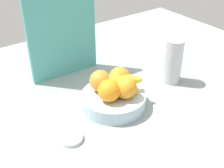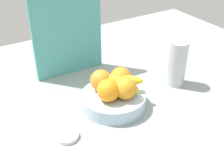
{
  "view_description": "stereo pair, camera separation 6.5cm",
  "coord_description": "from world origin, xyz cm",
  "px_view_note": "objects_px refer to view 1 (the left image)",
  "views": [
    {
      "loc": [
        -49.27,
        -67.18,
        61.51
      ],
      "look_at": [
        -0.32,
        0.38,
        8.86
      ],
      "focal_mm": 47.35,
      "sensor_mm": 36.0,
      "label": 1
    },
    {
      "loc": [
        -43.83,
        -70.8,
        61.51
      ],
      "look_at": [
        -0.32,
        0.38,
        8.86
      ],
      "focal_mm": 47.35,
      "sensor_mm": 36.0,
      "label": 2
    }
  ],
  "objects_px": {
    "orange_front_right": "(126,88)",
    "jar_lid": "(71,138)",
    "orange_front_left": "(109,91)",
    "fruit_bowl": "(112,100)",
    "orange_back_left": "(100,81)",
    "thermos_tumbler": "(172,61)",
    "cutting_board": "(62,33)",
    "orange_center": "(120,77)",
    "banana_bunch": "(117,83)"
  },
  "relations": [
    {
      "from": "orange_front_right",
      "to": "jar_lid",
      "type": "bearing_deg",
      "value": -173.19
    },
    {
      "from": "jar_lid",
      "to": "orange_front_left",
      "type": "bearing_deg",
      "value": 14.43
    },
    {
      "from": "fruit_bowl",
      "to": "jar_lid",
      "type": "xyz_separation_m",
      "value": [
        -0.2,
        -0.07,
        -0.02
      ]
    },
    {
      "from": "orange_back_left",
      "to": "thermos_tumbler",
      "type": "relative_size",
      "value": 0.43
    },
    {
      "from": "cutting_board",
      "to": "jar_lid",
      "type": "distance_m",
      "value": 0.44
    },
    {
      "from": "orange_center",
      "to": "thermos_tumbler",
      "type": "height_order",
      "value": "thermos_tumbler"
    },
    {
      "from": "orange_front_right",
      "to": "banana_bunch",
      "type": "xyz_separation_m",
      "value": [
        -0.0,
        0.05,
        -0.01
      ]
    },
    {
      "from": "fruit_bowl",
      "to": "jar_lid",
      "type": "distance_m",
      "value": 0.21
    },
    {
      "from": "orange_center",
      "to": "thermos_tumbler",
      "type": "distance_m",
      "value": 0.24
    },
    {
      "from": "banana_bunch",
      "to": "jar_lid",
      "type": "bearing_deg",
      "value": -161.63
    },
    {
      "from": "thermos_tumbler",
      "to": "jar_lid",
      "type": "distance_m",
      "value": 0.5
    },
    {
      "from": "orange_center",
      "to": "banana_bunch",
      "type": "height_order",
      "value": "orange_center"
    },
    {
      "from": "fruit_bowl",
      "to": "orange_center",
      "type": "bearing_deg",
      "value": 24.11
    },
    {
      "from": "banana_bunch",
      "to": "thermos_tumbler",
      "type": "relative_size",
      "value": 0.92
    },
    {
      "from": "orange_front_right",
      "to": "thermos_tumbler",
      "type": "distance_m",
      "value": 0.26
    },
    {
      "from": "orange_front_right",
      "to": "orange_back_left",
      "type": "bearing_deg",
      "value": 117.81
    },
    {
      "from": "banana_bunch",
      "to": "cutting_board",
      "type": "height_order",
      "value": "cutting_board"
    },
    {
      "from": "fruit_bowl",
      "to": "orange_back_left",
      "type": "bearing_deg",
      "value": 113.55
    },
    {
      "from": "orange_front_left",
      "to": "orange_back_left",
      "type": "height_order",
      "value": "same"
    },
    {
      "from": "banana_bunch",
      "to": "cutting_board",
      "type": "xyz_separation_m",
      "value": [
        -0.05,
        0.28,
        0.1
      ]
    },
    {
      "from": "orange_center",
      "to": "cutting_board",
      "type": "height_order",
      "value": "cutting_board"
    },
    {
      "from": "orange_back_left",
      "to": "banana_bunch",
      "type": "height_order",
      "value": "orange_back_left"
    },
    {
      "from": "orange_center",
      "to": "orange_back_left",
      "type": "bearing_deg",
      "value": 163.31
    },
    {
      "from": "orange_center",
      "to": "banana_bunch",
      "type": "bearing_deg",
      "value": -148.14
    },
    {
      "from": "fruit_bowl",
      "to": "orange_back_left",
      "type": "xyz_separation_m",
      "value": [
        -0.02,
        0.04,
        0.06
      ]
    },
    {
      "from": "orange_front_left",
      "to": "orange_front_right",
      "type": "distance_m",
      "value": 0.06
    },
    {
      "from": "orange_back_left",
      "to": "banana_bunch",
      "type": "relative_size",
      "value": 0.46
    },
    {
      "from": "orange_front_right",
      "to": "orange_back_left",
      "type": "distance_m",
      "value": 0.09
    },
    {
      "from": "orange_front_right",
      "to": "jar_lid",
      "type": "height_order",
      "value": "orange_front_right"
    },
    {
      "from": "banana_bunch",
      "to": "jar_lid",
      "type": "relative_size",
      "value": 2.25
    },
    {
      "from": "fruit_bowl",
      "to": "orange_center",
      "type": "xyz_separation_m",
      "value": [
        0.05,
        0.02,
        0.06
      ]
    },
    {
      "from": "orange_center",
      "to": "banana_bunch",
      "type": "xyz_separation_m",
      "value": [
        -0.02,
        -0.01,
        -0.01
      ]
    },
    {
      "from": "banana_bunch",
      "to": "thermos_tumbler",
      "type": "xyz_separation_m",
      "value": [
        0.26,
        -0.01,
        0.01
      ]
    },
    {
      "from": "orange_front_left",
      "to": "orange_back_left",
      "type": "relative_size",
      "value": 1.0
    },
    {
      "from": "orange_front_right",
      "to": "orange_back_left",
      "type": "relative_size",
      "value": 1.0
    },
    {
      "from": "orange_front_right",
      "to": "cutting_board",
      "type": "xyz_separation_m",
      "value": [
        -0.05,
        0.33,
        0.09
      ]
    },
    {
      "from": "orange_front_right",
      "to": "banana_bunch",
      "type": "distance_m",
      "value": 0.05
    },
    {
      "from": "orange_front_left",
      "to": "thermos_tumbler",
      "type": "relative_size",
      "value": 0.43
    },
    {
      "from": "thermos_tumbler",
      "to": "orange_front_left",
      "type": "bearing_deg",
      "value": -175.68
    },
    {
      "from": "orange_front_right",
      "to": "orange_center",
      "type": "relative_size",
      "value": 1.0
    },
    {
      "from": "thermos_tumbler",
      "to": "jar_lid",
      "type": "bearing_deg",
      "value": -172.02
    },
    {
      "from": "fruit_bowl",
      "to": "orange_front_left",
      "type": "relative_size",
      "value": 2.96
    },
    {
      "from": "orange_front_right",
      "to": "cutting_board",
      "type": "distance_m",
      "value": 0.35
    },
    {
      "from": "cutting_board",
      "to": "orange_front_right",
      "type": "bearing_deg",
      "value": -79.63
    },
    {
      "from": "fruit_bowl",
      "to": "banana_bunch",
      "type": "xyz_separation_m",
      "value": [
        0.03,
        0.01,
        0.06
      ]
    },
    {
      "from": "fruit_bowl",
      "to": "thermos_tumbler",
      "type": "distance_m",
      "value": 0.29
    },
    {
      "from": "jar_lid",
      "to": "banana_bunch",
      "type": "bearing_deg",
      "value": 18.37
    },
    {
      "from": "thermos_tumbler",
      "to": "fruit_bowl",
      "type": "bearing_deg",
      "value": 179.99
    },
    {
      "from": "cutting_board",
      "to": "fruit_bowl",
      "type": "bearing_deg",
      "value": -83.42
    },
    {
      "from": "orange_center",
      "to": "orange_back_left",
      "type": "distance_m",
      "value": 0.07
    }
  ]
}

